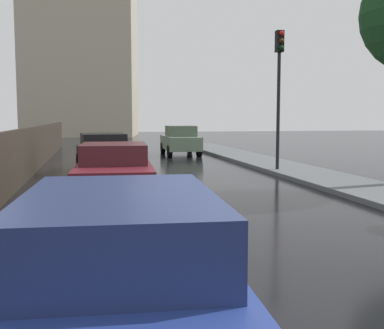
# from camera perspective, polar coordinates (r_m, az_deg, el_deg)

# --- Properties ---
(car_green_near_kerb) EXTENTS (1.78, 4.02, 1.55)m
(car_green_near_kerb) POSITION_cam_1_polar(r_m,az_deg,el_deg) (25.48, -1.39, 2.86)
(car_green_near_kerb) COLOR slate
(car_green_near_kerb) RESTS_ON ground
(car_black_mid_road) EXTENTS (2.02, 4.24, 1.43)m
(car_black_mid_road) POSITION_cam_1_polar(r_m,az_deg,el_deg) (17.70, -10.50, 1.37)
(car_black_mid_road) COLOR black
(car_black_mid_road) RESTS_ON ground
(car_blue_far_ahead) EXTENTS (1.91, 4.19, 1.46)m
(car_blue_far_ahead) POSITION_cam_1_polar(r_m,az_deg,el_deg) (3.98, -8.44, -12.99)
(car_blue_far_ahead) COLOR navy
(car_blue_far_ahead) RESTS_ON ground
(car_maroon_behind_camera) EXTENTS (2.00, 4.60, 1.40)m
(car_maroon_behind_camera) POSITION_cam_1_polar(r_m,az_deg,el_deg) (11.78, -9.20, -0.82)
(car_maroon_behind_camera) COLOR maroon
(car_maroon_behind_camera) RESTS_ON ground
(traffic_light) EXTENTS (0.26, 0.39, 4.92)m
(traffic_light) POSITION_cam_1_polar(r_m,az_deg,el_deg) (17.64, 10.28, 10.39)
(traffic_light) COLOR black
(traffic_light) RESTS_ON sidewalk_strip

